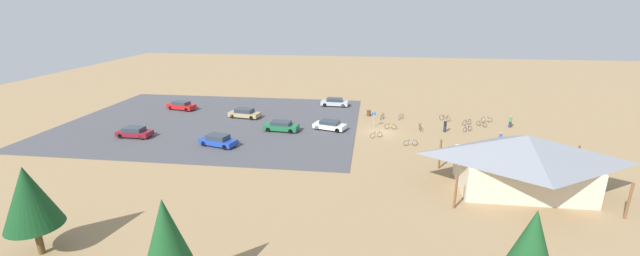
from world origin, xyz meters
TOP-DOWN VIEW (x-y plane):
  - ground at (0.00, 0.00)m, footprint 160.00×160.00m
  - parking_lot_asphalt at (24.32, -1.75)m, footprint 41.79×31.78m
  - bike_pavilion at (-12.47, 15.85)m, footprint 13.72×9.04m
  - trash_bin at (1.84, -7.95)m, footprint 0.60×0.60m
  - lot_sign at (1.08, -2.41)m, footprint 0.56×0.08m
  - pine_far_east at (12.38, 33.77)m, footprint 2.56×2.56m
  - pine_far_west at (23.75, 30.56)m, footprint 3.64×3.64m
  - bicycle_white_yard_left at (-3.00, -6.88)m, footprint 0.83×1.53m
  - bicycle_yellow_lone_east at (-1.26, -1.57)m, footprint 1.65×0.48m
  - bicycle_silver_edge_north at (-3.45, 4.91)m, footprint 1.74×0.48m
  - bicycle_purple_trailside at (-11.54, -1.87)m, footprint 1.38×1.05m
  - bicycle_blue_yard_right at (-12.13, -5.06)m, footprint 1.45×1.05m
  - bicycle_teal_back_row at (-14.02, -4.53)m, footprint 1.17×1.20m
  - bicycle_green_front_row at (-0.21, -6.50)m, footprint 0.67×1.69m
  - bicycle_black_near_sign at (-9.36, -6.82)m, footprint 1.44×1.17m
  - bicycle_red_edge_south at (-5.25, -1.46)m, footprint 0.48×1.71m
  - bicycle_orange_near_porch at (0.69, 2.36)m, footprint 1.54×0.88m
  - bicycle_white_mid_cluster at (-15.26, -6.83)m, footprint 1.63×0.48m
  - car_silver_back_corner at (7.63, -13.21)m, footprint 4.60×1.94m
  - car_green_end_stall at (13.46, 1.32)m, footprint 4.78×2.31m
  - car_blue_near_entry at (19.70, 8.13)m, footprint 4.82×2.99m
  - car_maroon_front_row at (31.68, 6.36)m, footprint 4.40×2.04m
  - car_white_mid_lot at (7.02, -0.10)m, footprint 4.73×3.07m
  - car_tan_second_row at (20.46, -4.38)m, footprint 4.92×2.66m
  - car_red_far_end at (32.10, -7.59)m, footprint 4.93×2.77m
  - visitor_by_pavilion at (-14.16, 3.58)m, footprint 0.36×0.39m
  - visitor_at_bikes at (-17.85, -4.64)m, footprint 0.36×0.39m
  - visitor_crossing_yard at (-8.45, -1.26)m, footprint 0.40×0.38m

SIDE VIEW (x-z plane):
  - ground at x=0.00m, z-range 0.00..0.00m
  - parking_lot_asphalt at x=24.32m, z-range 0.00..0.05m
  - bicycle_teal_back_row at x=-14.02m, z-range -0.03..0.72m
  - bicycle_white_yard_left at x=-3.00m, z-range -0.04..0.74m
  - bicycle_silver_edge_north at x=-3.45m, z-range -0.03..0.75m
  - bicycle_white_mid_cluster at x=-15.26m, z-range -0.04..0.76m
  - bicycle_purple_trailside at x=-11.54m, z-range -0.06..0.79m
  - bicycle_green_front_row at x=-0.21m, z-range -0.05..0.80m
  - bicycle_yellow_lone_east at x=-1.26m, z-range -0.03..0.77m
  - bicycle_blue_yard_right at x=-12.13m, z-range -0.03..0.78m
  - bicycle_orange_near_porch at x=0.69m, z-range -0.04..0.79m
  - bicycle_red_edge_south at x=-5.25m, z-range -0.06..0.85m
  - bicycle_black_near_sign at x=-9.36m, z-range -0.05..0.85m
  - trash_bin at x=1.84m, z-range 0.00..0.90m
  - car_white_mid_lot at x=7.02m, z-range 0.06..1.35m
  - car_maroon_front_row at x=31.68m, z-range 0.05..1.38m
  - car_silver_back_corner at x=7.63m, z-range 0.05..1.43m
  - car_green_end_stall at x=13.46m, z-range 0.05..1.43m
  - car_tan_second_row at x=20.46m, z-range 0.04..1.44m
  - car_red_far_end at x=32.10m, z-range 0.05..1.44m
  - car_blue_near_entry at x=19.70m, z-range 0.04..1.47m
  - visitor_at_bikes at x=-17.85m, z-range 0.04..1.73m
  - visitor_crossing_yard at x=-8.45m, z-range 0.04..1.78m
  - visitor_by_pavilion at x=-14.16m, z-range 0.05..1.83m
  - lot_sign at x=1.08m, z-range 0.31..2.51m
  - bike_pavilion at x=-12.47m, z-range 0.39..5.77m
  - pine_far_west at x=23.75m, z-range 1.07..7.58m
  - pine_far_east at x=12.38m, z-range 1.34..7.99m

